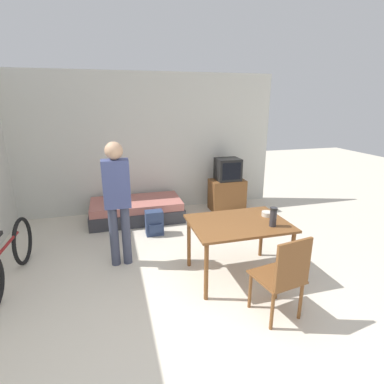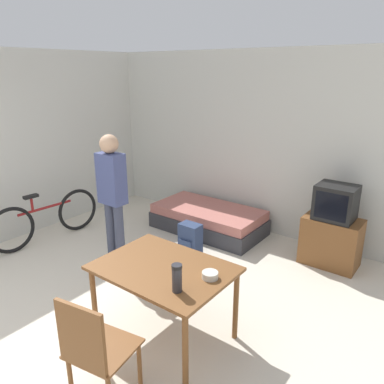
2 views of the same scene
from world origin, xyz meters
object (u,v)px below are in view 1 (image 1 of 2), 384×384
tv (227,187)px  thermos_flask (273,216)px  dining_table (238,228)px  daybed (137,210)px  bicycle (8,259)px  wooden_chair (284,275)px  mate_bowl (267,214)px  backpack (154,223)px  person_standing (117,196)px

tv → thermos_flask: tv is taller
dining_table → thermos_flask: size_ratio=5.10×
daybed → bicycle: 2.41m
wooden_chair → mate_bowl: size_ratio=6.76×
daybed → thermos_flask: bearing=-60.4°
daybed → dining_table: size_ratio=1.43×
daybed → backpack: (0.23, -0.76, 0.02)m
dining_table → bicycle: size_ratio=0.71×
daybed → wooden_chair: size_ratio=1.82×
bicycle → person_standing: (1.34, 0.13, 0.65)m
dining_table → backpack: size_ratio=2.85×
tv → bicycle: size_ratio=0.63×
bicycle → thermos_flask: (3.10, -0.77, 0.53)m
daybed → backpack: 0.80m
mate_bowl → backpack: 1.98m
wooden_chair → thermos_flask: 0.78m
thermos_flask → mate_bowl: (0.10, 0.32, -0.10)m
mate_bowl → tv: bearing=81.1°
daybed → person_standing: size_ratio=1.01×
daybed → mate_bowl: 2.70m
dining_table → bicycle: bicycle is taller
dining_table → person_standing: size_ratio=0.71×
tv → mate_bowl: tv is taller
daybed → person_standing: person_standing is taller
tv → dining_table: tv is taller
tv → person_standing: 2.80m
dining_table → mate_bowl: bearing=12.1°
person_standing → backpack: (0.58, 0.82, -0.78)m
daybed → bicycle: bearing=-134.6°
person_standing → mate_bowl: bearing=-17.5°
dining_table → daybed: bearing=115.3°
tv → backpack: (-1.63, -0.83, -0.27)m
person_standing → mate_bowl: person_standing is taller
bicycle → backpack: (1.92, 0.95, -0.13)m
daybed → thermos_flask: (1.41, -2.48, 0.68)m
daybed → tv: (1.86, 0.07, 0.29)m
thermos_flask → mate_bowl: thermos_flask is taller
backpack → tv: bearing=27.0°
mate_bowl → wooden_chair: bearing=-108.8°
tv → mate_bowl: (-0.35, -2.24, 0.28)m
mate_bowl → thermos_flask: bearing=-107.5°
dining_table → bicycle: bearing=168.8°
daybed → person_standing: (-0.35, -1.58, 0.80)m
bicycle → person_standing: 1.49m
daybed → backpack: bearing=-73.5°
tv → backpack: bearing=-153.0°
dining_table → backpack: dining_table is taller
tv → thermos_flask: bearing=-100.0°
dining_table → wooden_chair: size_ratio=1.28×
dining_table → mate_bowl: 0.46m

